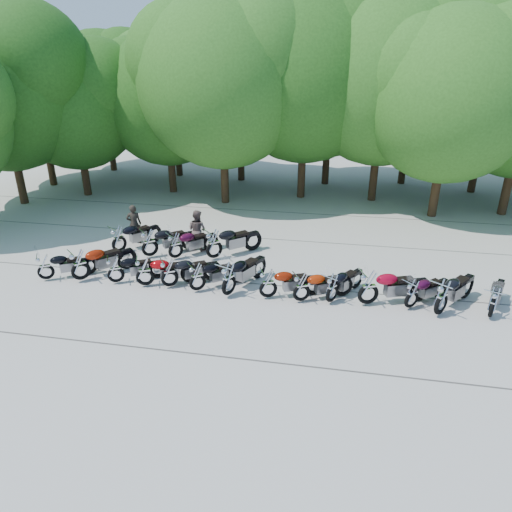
% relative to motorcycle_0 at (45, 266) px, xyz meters
% --- Properties ---
extents(ground, '(90.00, 90.00, 0.00)m').
position_rel_motorcycle_0_xyz_m(ground, '(7.60, -0.37, -0.57)').
color(ground, '#A7A197').
rests_on(ground, ground).
extents(tree_0, '(7.50, 7.50, 9.21)m').
position_rel_motorcycle_0_xyz_m(tree_0, '(-7.82, 12.61, 4.88)').
color(tree_0, '#3A2614').
rests_on(tree_0, ground).
extents(tree_1, '(6.97, 6.97, 8.55)m').
position_rel_motorcycle_0_xyz_m(tree_1, '(-4.44, 10.87, 4.49)').
color(tree_1, '#3A2614').
rests_on(tree_1, ground).
extents(tree_2, '(7.31, 7.31, 8.97)m').
position_rel_motorcycle_0_xyz_m(tree_2, '(0.34, 12.47, 4.74)').
color(tree_2, '#3A2614').
rests_on(tree_2, ground).
extents(tree_3, '(8.70, 8.70, 10.67)m').
position_rel_motorcycle_0_xyz_m(tree_3, '(4.02, 10.87, 5.75)').
color(tree_3, '#3A2614').
rests_on(tree_3, ground).
extents(tree_4, '(9.13, 9.13, 11.20)m').
position_rel_motorcycle_0_xyz_m(tree_4, '(8.13, 12.72, 6.06)').
color(tree_4, '#3A2614').
rests_on(tree_4, ground).
extents(tree_5, '(9.04, 9.04, 11.10)m').
position_rel_motorcycle_0_xyz_m(tree_5, '(12.21, 12.83, 6.00)').
color(tree_5, '#3A2614').
rests_on(tree_5, ground).
extents(tree_6, '(8.00, 8.00, 9.82)m').
position_rel_motorcycle_0_xyz_m(tree_6, '(15.15, 10.45, 5.24)').
color(tree_6, '#3A2614').
rests_on(tree_6, ground).
extents(tree_9, '(7.59, 7.59, 9.32)m').
position_rel_motorcycle_0_xyz_m(tree_9, '(-5.94, 17.22, 4.94)').
color(tree_9, '#3A2614').
rests_on(tree_9, ground).
extents(tree_10, '(7.78, 7.78, 9.55)m').
position_rel_motorcycle_0_xyz_m(tree_10, '(-0.69, 16.60, 5.08)').
color(tree_10, '#3A2614').
rests_on(tree_10, ground).
extents(tree_11, '(7.56, 7.56, 9.28)m').
position_rel_motorcycle_0_xyz_m(tree_11, '(3.83, 16.06, 4.92)').
color(tree_11, '#3A2614').
rests_on(tree_11, ground).
extents(tree_12, '(7.88, 7.88, 9.67)m').
position_rel_motorcycle_0_xyz_m(tree_12, '(9.40, 16.10, 5.15)').
color(tree_12, '#3A2614').
rests_on(tree_12, ground).
extents(tree_13, '(8.31, 8.31, 10.20)m').
position_rel_motorcycle_0_xyz_m(tree_13, '(14.29, 17.10, 5.46)').
color(tree_13, '#3A2614').
rests_on(tree_13, ground).
extents(tree_14, '(8.02, 8.02, 9.84)m').
position_rel_motorcycle_0_xyz_m(tree_14, '(18.28, 15.72, 5.25)').
color(tree_14, '#3A2614').
rests_on(tree_14, ground).
extents(tree_17, '(8.31, 8.31, 10.20)m').
position_rel_motorcycle_0_xyz_m(tree_17, '(-7.09, 8.63, 5.47)').
color(tree_17, '#3A2614').
rests_on(tree_17, ground).
extents(motorcycle_0, '(2.05, 1.61, 1.15)m').
position_rel_motorcycle_0_xyz_m(motorcycle_0, '(0.00, 0.00, 0.00)').
color(motorcycle_0, black).
rests_on(motorcycle_0, ground).
extents(motorcycle_1, '(2.17, 2.33, 1.38)m').
position_rel_motorcycle_0_xyz_m(motorcycle_1, '(1.29, 0.19, 0.12)').
color(motorcycle_1, maroon).
rests_on(motorcycle_1, ground).
extents(motorcycle_2, '(2.13, 1.58, 1.18)m').
position_rel_motorcycle_0_xyz_m(motorcycle_2, '(2.63, 0.23, 0.01)').
color(motorcycle_2, black).
rests_on(motorcycle_2, ground).
extents(motorcycle_3, '(2.33, 1.47, 1.27)m').
position_rel_motorcycle_0_xyz_m(motorcycle_3, '(3.77, 0.19, 0.06)').
color(motorcycle_3, '#970509').
rests_on(motorcycle_3, ground).
extents(motorcycle_4, '(2.19, 1.75, 1.23)m').
position_rel_motorcycle_0_xyz_m(motorcycle_4, '(4.65, 0.28, 0.04)').
color(motorcycle_4, black).
rests_on(motorcycle_4, ground).
extents(motorcycle_5, '(2.05, 1.85, 1.20)m').
position_rel_motorcycle_0_xyz_m(motorcycle_5, '(5.71, 0.17, 0.03)').
color(motorcycle_5, black).
rests_on(motorcycle_5, ground).
extents(motorcycle_6, '(1.72, 2.55, 1.39)m').
position_rel_motorcycle_0_xyz_m(motorcycle_6, '(6.86, 0.05, 0.12)').
color(motorcycle_6, black).
rests_on(motorcycle_6, ground).
extents(motorcycle_7, '(2.26, 1.41, 1.22)m').
position_rel_motorcycle_0_xyz_m(motorcycle_7, '(8.21, 0.11, 0.04)').
color(motorcycle_7, maroon).
rests_on(motorcycle_7, ground).
extents(motorcycle_8, '(2.18, 1.57, 1.20)m').
position_rel_motorcycle_0_xyz_m(motorcycle_8, '(9.33, 0.07, 0.03)').
color(motorcycle_8, '#A12405').
rests_on(motorcycle_8, ground).
extents(motorcycle_9, '(1.68, 2.11, 1.19)m').
position_rel_motorcycle_0_xyz_m(motorcycle_9, '(10.32, 0.20, 0.02)').
color(motorcycle_9, black).
rests_on(motorcycle_9, ground).
extents(motorcycle_10, '(2.60, 1.59, 1.41)m').
position_rel_motorcycle_0_xyz_m(motorcycle_10, '(11.50, 0.24, 0.13)').
color(motorcycle_10, maroon).
rests_on(motorcycle_10, ground).
extents(motorcycle_11, '(1.94, 1.85, 1.16)m').
position_rel_motorcycle_0_xyz_m(motorcycle_11, '(12.87, 0.28, 0.01)').
color(motorcycle_11, '#320620').
rests_on(motorcycle_11, ground).
extents(motorcycle_12, '(2.09, 2.43, 1.40)m').
position_rel_motorcycle_0_xyz_m(motorcycle_12, '(13.72, -0.00, 0.12)').
color(motorcycle_12, black).
rests_on(motorcycle_12, ground).
extents(motorcycle_13, '(1.41, 2.16, 1.17)m').
position_rel_motorcycle_0_xyz_m(motorcycle_13, '(15.27, 0.14, 0.01)').
color(motorcycle_13, black).
rests_on(motorcycle_13, ground).
extents(motorcycle_14, '(1.91, 2.34, 1.33)m').
position_rel_motorcycle_0_xyz_m(motorcycle_14, '(1.46, 2.92, 0.09)').
color(motorcycle_14, black).
rests_on(motorcycle_14, ground).
extents(motorcycle_15, '(2.32, 2.14, 1.37)m').
position_rel_motorcycle_0_xyz_m(motorcycle_15, '(2.92, 2.69, 0.11)').
color(motorcycle_15, black).
rests_on(motorcycle_15, ground).
extents(motorcycle_16, '(2.05, 2.10, 1.27)m').
position_rel_motorcycle_0_xyz_m(motorcycle_16, '(4.00, 2.72, 0.06)').
color(motorcycle_16, '#3B0822').
rests_on(motorcycle_16, ground).
extents(motorcycle_17, '(2.39, 2.29, 1.44)m').
position_rel_motorcycle_0_xyz_m(motorcycle_17, '(5.54, 2.98, 0.14)').
color(motorcycle_17, black).
rests_on(motorcycle_17, ground).
extents(rider_0, '(0.74, 0.62, 1.74)m').
position_rel_motorcycle_0_xyz_m(rider_0, '(1.63, 4.13, 0.30)').
color(rider_0, black).
rests_on(rider_0, ground).
extents(rider_1, '(1.02, 0.91, 1.74)m').
position_rel_motorcycle_0_xyz_m(rider_1, '(4.56, 3.91, 0.29)').
color(rider_1, brown).
rests_on(rider_1, ground).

